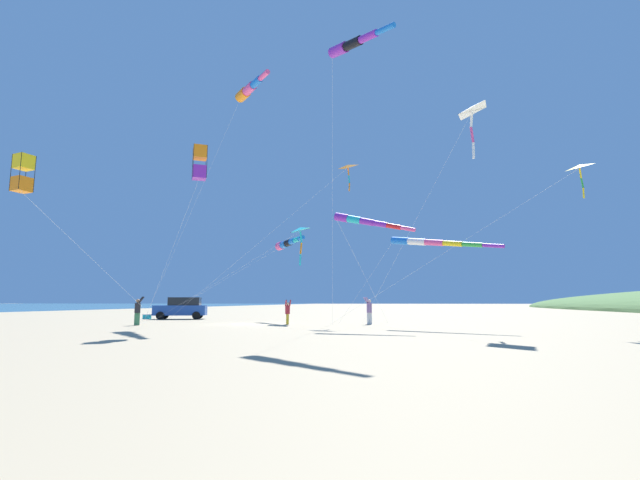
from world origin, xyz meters
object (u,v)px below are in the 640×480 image
Objects in this scene: kite_windsock_purple_drifting at (363,221)px; kite_box_yellow_midlevel at (200,163)px; kite_box_long_streamer_left at (23,174)px; kite_windsock_rainbow_low_near at (428,242)px; kite_windsock_long_streamer_right at (352,44)px; kite_windsock_magenta_far_left at (249,89)px; parked_car at (182,308)px; person_child_grey_jacket at (288,311)px; kite_windsock_black_fish_shape at (287,243)px; kite_delta_checkered_midright at (471,111)px; kite_delta_white_trailing at (578,168)px; cooler_box at (147,317)px; kite_delta_teal_far_right at (347,167)px; person_child_green_jacket at (369,309)px; person_adult_flyer at (138,310)px; kite_delta_green_low_center at (300,230)px.

kite_box_yellow_midlevel is at bearing 19.91° from kite_windsock_purple_drifting.
kite_box_long_streamer_left reaches higher than kite_windsock_rainbow_low_near.
kite_windsock_purple_drifting is 9.35m from kite_windsock_long_streamer_right.
kite_windsock_purple_drifting is (-9.34, 7.41, -12.28)m from kite_windsock_magenta_far_left.
parked_car is at bearing -27.24° from kite_windsock_rainbow_low_near.
person_child_grey_jacket is 0.12× the size of kite_windsock_black_fish_shape.
kite_box_long_streamer_left is at bearing 27.10° from kite_delta_checkered_midright.
kite_delta_white_trailing is (-11.20, -2.06, -6.52)m from kite_windsock_long_streamer_right.
person_child_grey_jacket reaches higher than cooler_box.
kite_delta_teal_far_right is (-17.90, 5.49, 10.77)m from cooler_box.
kite_box_yellow_midlevel is at bearing 44.32° from person_child_green_jacket.
kite_delta_teal_far_right is (-7.94, 1.57, -7.30)m from kite_windsock_magenta_far_left.
kite_box_long_streamer_left is at bearing 98.89° from person_adult_flyer.
person_child_green_jacket is at bearing -91.98° from kite_windsock_long_streamer_right.
kite_delta_checkered_midright reaches higher than kite_windsock_rainbow_low_near.
kite_delta_green_low_center is at bearing -22.55° from kite_delta_teal_far_right.
kite_windsock_rainbow_low_near is (-5.10, 4.55, -6.09)m from kite_delta_teal_far_right.
kite_box_long_streamer_left is (12.34, 6.58, -8.25)m from kite_windsock_long_streamer_right.
kite_windsock_magenta_far_left is 1.52× the size of kite_delta_checkered_midright.
person_adult_flyer is 0.15× the size of kite_delta_checkered_midright.
kite_windsock_long_streamer_right is at bearing 85.85° from kite_windsock_purple_drifting.
kite_delta_teal_far_right is 1.46× the size of kite_box_long_streamer_left.
parked_car is 2.88× the size of person_child_grey_jacket.
kite_delta_teal_far_right is 9.16m from kite_windsock_rainbow_low_near.
kite_delta_white_trailing is at bearing -175.19° from kite_box_yellow_midlevel.
kite_delta_white_trailing is at bearing 156.41° from kite_windsock_magenta_far_left.
person_child_grey_jacket is at bearing -165.60° from person_adult_flyer.
kite_delta_green_low_center is (-4.23, 0.03, -11.52)m from kite_windsock_magenta_far_left.
kite_delta_teal_far_right is (1.40, -5.84, 4.98)m from kite_windsock_purple_drifting.
kite_windsock_rainbow_low_near is at bearing 132.46° from person_child_green_jacket.
kite_windsock_long_streamer_right reaches higher than person_child_green_jacket.
parked_car is at bearing -30.95° from kite_windsock_magenta_far_left.
kite_delta_green_low_center is at bearing -35.29° from kite_delta_checkered_midright.
kite_box_yellow_midlevel is at bearing 71.99° from kite_delta_green_low_center.
kite_box_yellow_midlevel reaches higher than kite_delta_green_low_center.
kite_delta_green_low_center reaches higher than kite_windsock_purple_drifting.
kite_delta_white_trailing is (-12.34, 7.29, -2.83)m from kite_delta_teal_far_right.
kite_box_long_streamer_left is at bearing 38.68° from kite_windsock_purple_drifting.
kite_windsock_magenta_far_left is 1.92× the size of kite_box_yellow_midlevel.
parked_car is 25.91m from kite_windsock_long_streamer_right.
cooler_box is 23.29m from kite_box_long_streamer_left.
kite_box_yellow_midlevel is (14.59, 2.55, -3.05)m from kite_delta_checkered_midright.
kite_windsock_long_streamer_right is at bearing 142.07° from cooler_box.
kite_windsock_black_fish_shape is at bearing -38.20° from kite_delta_checkered_midright.
person_adult_flyer is at bearing 100.43° from parked_car.
kite_windsock_purple_drifting is 0.65× the size of kite_windsock_black_fish_shape.
kite_windsock_magenta_far_left is at bearing 149.05° from parked_car.
person_adult_flyer is 12.38m from kite_delta_green_low_center.
kite_windsock_black_fish_shape is (-7.87, -7.79, 5.08)m from person_adult_flyer.
person_adult_flyer is at bearing 31.72° from kite_delta_green_low_center.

